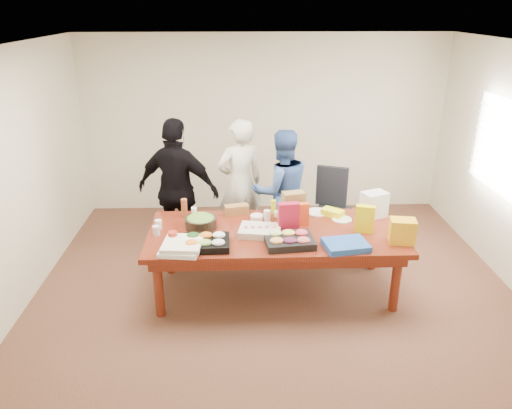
{
  "coord_description": "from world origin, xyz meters",
  "views": [
    {
      "loc": [
        -0.39,
        -4.81,
        3.08
      ],
      "look_at": [
        -0.21,
        0.1,
        1.03
      ],
      "focal_mm": 34.01,
      "sensor_mm": 36.0,
      "label": 1
    }
  ],
  "objects_px": {
    "sheet_cake": "(260,231)",
    "salad_bowl": "(201,223)",
    "office_chair": "(333,210)",
    "person_center": "(240,184)",
    "person_right": "(281,191)",
    "conference_table": "(275,261)"
  },
  "relations": [
    {
      "from": "conference_table",
      "to": "person_right",
      "type": "relative_size",
      "value": 1.71
    },
    {
      "from": "person_right",
      "to": "salad_bowl",
      "type": "relative_size",
      "value": 4.58
    },
    {
      "from": "person_center",
      "to": "sheet_cake",
      "type": "distance_m",
      "value": 1.31
    },
    {
      "from": "conference_table",
      "to": "sheet_cake",
      "type": "height_order",
      "value": "sheet_cake"
    },
    {
      "from": "person_center",
      "to": "conference_table",
      "type": "bearing_deg",
      "value": 86.54
    },
    {
      "from": "salad_bowl",
      "to": "person_right",
      "type": "bearing_deg",
      "value": 42.93
    },
    {
      "from": "conference_table",
      "to": "sheet_cake",
      "type": "xyz_separation_m",
      "value": [
        -0.18,
        -0.07,
        0.41
      ]
    },
    {
      "from": "person_center",
      "to": "sheet_cake",
      "type": "bearing_deg",
      "value": 78.26
    },
    {
      "from": "sheet_cake",
      "to": "salad_bowl",
      "type": "height_order",
      "value": "salad_bowl"
    },
    {
      "from": "office_chair",
      "to": "person_center",
      "type": "distance_m",
      "value": 1.3
    },
    {
      "from": "office_chair",
      "to": "person_right",
      "type": "relative_size",
      "value": 0.62
    },
    {
      "from": "office_chair",
      "to": "sheet_cake",
      "type": "distance_m",
      "value": 1.61
    },
    {
      "from": "conference_table",
      "to": "salad_bowl",
      "type": "bearing_deg",
      "value": 170.76
    },
    {
      "from": "person_right",
      "to": "sheet_cake",
      "type": "xyz_separation_m",
      "value": [
        -0.33,
        -1.12,
        -0.03
      ]
    },
    {
      "from": "conference_table",
      "to": "salad_bowl",
      "type": "xyz_separation_m",
      "value": [
        -0.83,
        0.14,
        0.43
      ]
    },
    {
      "from": "conference_table",
      "to": "person_center",
      "type": "distance_m",
      "value": 1.37
    },
    {
      "from": "person_center",
      "to": "sheet_cake",
      "type": "relative_size",
      "value": 3.96
    },
    {
      "from": "salad_bowl",
      "to": "person_center",
      "type": "bearing_deg",
      "value": 67.51
    },
    {
      "from": "person_right",
      "to": "sheet_cake",
      "type": "height_order",
      "value": "person_right"
    },
    {
      "from": "office_chair",
      "to": "sheet_cake",
      "type": "xyz_separation_m",
      "value": [
        -1.04,
        -1.19,
        0.28
      ]
    },
    {
      "from": "person_center",
      "to": "person_right",
      "type": "bearing_deg",
      "value": 141.54
    },
    {
      "from": "sheet_cake",
      "to": "salad_bowl",
      "type": "relative_size",
      "value": 1.23
    }
  ]
}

